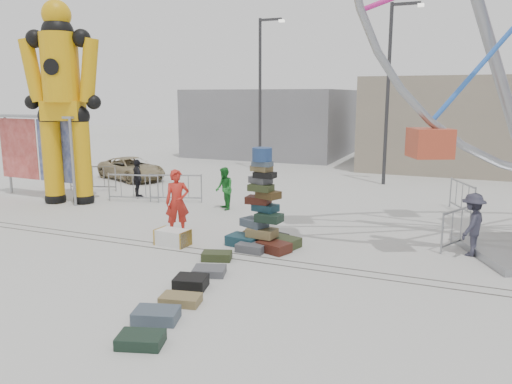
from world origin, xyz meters
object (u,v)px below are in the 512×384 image
at_px(barricade_dummy_b, 133,188).
at_px(parked_suv, 132,169).
at_px(lamp_post_left, 262,87).
at_px(crash_test_dummy, 62,96).
at_px(steamer_trunk, 173,237).
at_px(barricade_dummy_a, 93,178).
at_px(pedestrian_grey, 472,224).
at_px(pedestrian_black, 138,179).
at_px(pedestrian_red, 177,202).
at_px(banner_scaffold, 37,136).
at_px(barricade_wheel_back, 462,197).
at_px(barricade_wheel_front, 461,227).
at_px(barricade_dummy_c, 176,188).
at_px(suitcase_tower, 263,220).
at_px(lamp_post_right, 390,85).
at_px(pedestrian_green, 224,189).

relative_size(barricade_dummy_b, parked_suv, 0.51).
relative_size(lamp_post_left, crash_test_dummy, 1.05).
distance_m(lamp_post_left, barricade_dummy_b, 10.56).
bearing_deg(steamer_trunk, barricade_dummy_a, 148.03).
bearing_deg(pedestrian_grey, parked_suv, -94.44).
height_order(barricade_dummy_a, pedestrian_black, pedestrian_black).
relative_size(steamer_trunk, parked_suv, 0.23).
relative_size(lamp_post_left, barricade_dummy_a, 4.00).
relative_size(barricade_dummy_a, pedestrian_red, 1.04).
bearing_deg(parked_suv, pedestrian_red, -114.48).
bearing_deg(lamp_post_left, pedestrian_black, -100.57).
height_order(barricade_dummy_b, pedestrian_grey, pedestrian_grey).
bearing_deg(pedestrian_grey, lamp_post_left, -119.81).
xyz_separation_m(banner_scaffold, barricade_wheel_back, (15.40, 3.86, -1.92)).
xyz_separation_m(barricade_wheel_front, parked_suv, (-14.96, 5.63, -0.01)).
distance_m(lamp_post_left, pedestrian_black, 9.87).
bearing_deg(crash_test_dummy, parked_suv, 84.17).
height_order(barricade_dummy_c, pedestrian_red, pedestrian_red).
distance_m(suitcase_tower, barricade_dummy_a, 10.82).
height_order(barricade_dummy_a, barricade_wheel_front, same).
bearing_deg(pedestrian_grey, barricade_wheel_back, -158.55).
distance_m(barricade_dummy_c, barricade_wheel_front, 10.34).
distance_m(suitcase_tower, barricade_dummy_c, 6.59).
distance_m(steamer_trunk, pedestrian_red, 1.34).
xyz_separation_m(lamp_post_right, parked_suv, (-11.63, -3.41, -3.94)).
bearing_deg(parked_suv, crash_test_dummy, -146.72).
relative_size(barricade_dummy_a, parked_suv, 0.51).
relative_size(lamp_post_right, lamp_post_left, 1.00).
bearing_deg(pedestrian_black, banner_scaffold, 69.32).
bearing_deg(barricade_dummy_b, lamp_post_left, 69.16).
distance_m(banner_scaffold, pedestrian_red, 8.17).
bearing_deg(pedestrian_green, pedestrian_grey, 34.51).
bearing_deg(barricade_dummy_c, parked_suv, 124.08).
bearing_deg(banner_scaffold, lamp_post_left, 68.08).
height_order(lamp_post_left, steamer_trunk, lamp_post_left).
relative_size(barricade_wheel_front, pedestrian_red, 1.04).
height_order(banner_scaffold, parked_suv, banner_scaffold).
height_order(barricade_dummy_b, barricade_wheel_front, same).
bearing_deg(pedestrian_red, crash_test_dummy, 123.65).
bearing_deg(banner_scaffold, suitcase_tower, -9.71).
bearing_deg(lamp_post_right, barricade_dummy_c, -133.82).
bearing_deg(banner_scaffold, parked_suv, 88.58).
height_order(barricade_wheel_front, pedestrian_red, pedestrian_red).
xyz_separation_m(steamer_trunk, barricade_wheel_back, (7.25, 7.18, 0.34)).
distance_m(barricade_wheel_front, pedestrian_red, 7.97).
bearing_deg(barricade_dummy_b, steamer_trunk, -56.68).
distance_m(barricade_dummy_c, pedestrian_red, 4.55).
bearing_deg(pedestrian_red, pedestrian_black, 100.29).
xyz_separation_m(barricade_dummy_a, parked_suv, (-0.25, 3.06, -0.01)).
relative_size(barricade_dummy_c, pedestrian_grey, 1.23).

